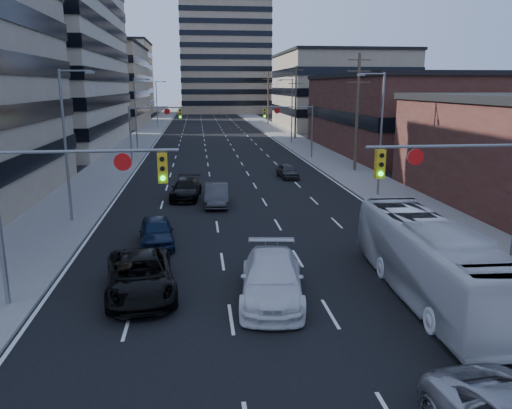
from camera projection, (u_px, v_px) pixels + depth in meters
The scene contains 29 objects.
road_surface at pixel (207, 116), 137.67m from camera, with size 18.00×300.00×0.02m, color black.
sidewalk_left at pixel (165, 116), 136.35m from camera, with size 5.00×300.00×0.15m, color slate.
sidewalk_right at pixel (249, 115), 138.96m from camera, with size 5.00×300.00×0.15m, color slate.
office_left_mid at pixel (5, 38), 63.74m from camera, with size 26.00×34.00×28.00m, color #ADA089.
office_left_far at pixel (94, 86), 104.12m from camera, with size 20.00×30.00×16.00m, color gray.
storefront_right_mid at pixel (413, 115), 62.05m from camera, with size 20.00×30.00×9.00m, color #472119.
office_right_far at pixel (338, 91), 98.30m from camera, with size 22.00×28.00×14.00m, color gray.
apartment_tower at pixel (223, 15), 150.96m from camera, with size 26.00×26.00×58.00m, color gray.
bg_block_left at pixel (107, 79), 141.85m from camera, with size 24.00×24.00×20.00m, color #ADA089.
bg_block_right at pixel (321, 93), 139.90m from camera, with size 22.00×22.00×12.00m, color gray.
signal_near_left at pixel (69, 192), 17.95m from camera, with size 6.59×0.33×6.00m.
signal_near_right at pixel (461, 183), 19.63m from camera, with size 6.59×0.33×6.00m.
signal_far_left at pixel (152, 122), 53.68m from camera, with size 6.09×0.33×6.00m.
signal_far_right at pixel (292, 121), 55.41m from camera, with size 6.09×0.33×6.00m.
utility_pole_block at pixel (357, 111), 46.89m from camera, with size 2.20×0.28×11.00m.
utility_pole_midblock at pixel (296, 101), 75.88m from camera, with size 2.20×0.28×11.00m.
utility_pole_distant at pixel (268, 97), 104.86m from camera, with size 2.20×0.28×11.00m.
streetlight_left_near at pixel (68, 139), 29.05m from camera, with size 2.03×0.22×9.00m.
streetlight_left_mid at pixel (137, 110), 62.87m from camera, with size 2.03×0.22×9.00m.
streetlight_left_far at pixel (158, 102), 96.68m from camera, with size 2.03×0.22×9.00m.
streetlight_right_near at pixel (379, 128), 36.22m from camera, with size 2.03×0.22×9.00m.
streetlight_right_far at pixel (291, 108), 70.04m from camera, with size 2.03×0.22×9.00m.
black_pickup at pixel (140, 276), 19.63m from camera, with size 2.59×5.61×1.56m, color black.
white_van at pixel (272, 279), 19.18m from camera, with size 2.35×5.78×1.68m, color silver.
transit_bus at pixel (431, 260), 19.19m from camera, with size 2.55×10.90×3.04m, color silver.
sedan_blue at pixel (156, 231), 25.80m from camera, with size 1.70×4.23×1.44m, color black.
sedan_grey_center at pixel (217, 195), 34.44m from camera, with size 1.57×4.50×1.48m, color #353538.
sedan_black_far at pixel (186, 189), 36.52m from camera, with size 1.99×4.91×1.42m, color black.
sedan_grey_right at pixel (288, 171), 44.75m from camera, with size 1.48×3.69×1.26m, color #313133.
Camera 1 is at (-2.81, -10.23, 8.06)m, focal length 35.00 mm.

